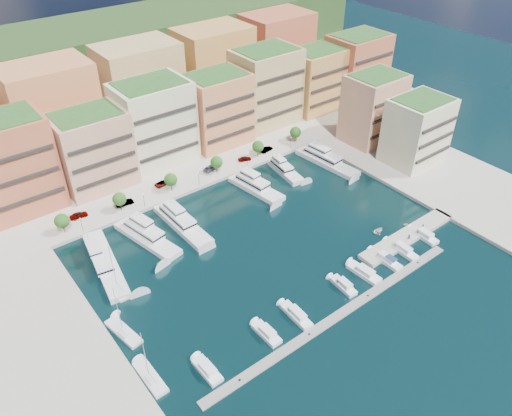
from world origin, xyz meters
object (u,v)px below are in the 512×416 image
at_px(lamppost_0, 81,222).
at_px(cruiser_6, 364,273).
at_px(tree_2, 171,180).
at_px(cruiser_8, 402,250).
at_px(yacht_4, 255,186).
at_px(cruiser_7, 386,260).
at_px(cruiser_3, 296,315).
at_px(sailboat_0, 151,378).
at_px(cruiser_9, 424,236).
at_px(yacht_1, 146,236).
at_px(person_0, 409,237).
at_px(car_3, 211,168).
at_px(lamppost_3, 247,158).
at_px(lamppost_1, 144,198).
at_px(tree_5, 295,132).
at_px(yacht_6, 325,160).
at_px(cruiser_2, 267,333).
at_px(car_5, 267,149).
at_px(tree_0, 62,221).
at_px(yacht_0, 104,260).
at_px(sailboat_1, 124,332).
at_px(tender_2, 378,231).
at_px(tree_3, 217,162).
at_px(car_4, 245,159).
at_px(cruiser_0, 207,370).
at_px(cruiser_5, 343,286).
at_px(sailboat_2, 119,288).
at_px(tender_3, 406,224).
at_px(car_2, 163,183).
at_px(lamppost_2, 199,177).
at_px(lamppost_4, 291,141).
at_px(person_1, 423,227).
at_px(yacht_5, 284,169).

relative_size(lamppost_0, cruiser_6, 0.48).
distance_m(tree_2, cruiser_8, 66.74).
xyz_separation_m(yacht_4, cruiser_7, (6.03, -44.81, -0.52)).
distance_m(tree_2, cruiser_3, 58.32).
bearing_deg(sailboat_0, cruiser_9, -4.03).
relative_size(yacht_1, person_0, 13.37).
bearing_deg(car_3, lamppost_3, -127.51).
xyz_separation_m(lamppost_1, cruiser_8, (42.58, -55.80, -3.28)).
bearing_deg(tree_5, cruiser_9, -96.32).
xyz_separation_m(yacht_6, sailboat_0, (-82.77, -37.60, -0.90)).
height_order(lamppost_3, cruiser_2, lamppost_3).
distance_m(lamppost_3, car_5, 11.10).
relative_size(tree_0, cruiser_8, 0.62).
relative_size(yacht_0, cruiser_2, 3.70).
bearing_deg(sailboat_1, yacht_1, 53.74).
height_order(tree_0, tender_2, tree_0).
height_order(tree_3, cruiser_8, tree_3).
height_order(car_4, person_0, person_0).
bearing_deg(yacht_4, lamppost_1, 160.07).
bearing_deg(yacht_1, cruiser_7, -45.78).
xyz_separation_m(yacht_0, car_3, (43.93, 19.12, 0.58)).
distance_m(yacht_0, cruiser_6, 62.95).
relative_size(sailboat_0, person_0, 7.97).
bearing_deg(cruiser_0, lamppost_3, 47.15).
bearing_deg(tree_0, cruiser_5, -53.02).
relative_size(sailboat_1, sailboat_2, 1.00).
relative_size(tree_3, cruiser_9, 0.69).
height_order(cruiser_7, sailboat_0, sailboat_0).
distance_m(yacht_4, cruiser_0, 64.27).
bearing_deg(yacht_6, sailboat_0, -155.57).
bearing_deg(cruiser_0, tender_3, 5.21).
relative_size(cruiser_3, car_2, 1.79).
xyz_separation_m(lamppost_2, car_5, (28.40, 3.30, -2.06)).
distance_m(yacht_0, cruiser_9, 81.53).
distance_m(yacht_6, cruiser_7, 47.98).
bearing_deg(lamppost_4, cruiser_0, -141.35).
bearing_deg(sailboat_2, tree_0, 95.02).
relative_size(sailboat_2, car_5, 2.84).
distance_m(tree_5, yacht_0, 78.46).
height_order(cruiser_5, person_1, person_1).
height_order(yacht_5, person_1, yacht_5).
bearing_deg(tree_2, tree_3, 0.00).
bearing_deg(lamppost_2, car_2, 143.27).
bearing_deg(person_0, tree_0, 39.98).
bearing_deg(tree_0, cruiser_7, -44.87).
relative_size(lamppost_0, car_4, 0.99).
bearing_deg(yacht_5, sailboat_2, -166.31).
bearing_deg(cruiser_7, cruiser_3, 179.95).
height_order(tree_5, cruiser_0, tree_5).
distance_m(tree_0, car_2, 31.76).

